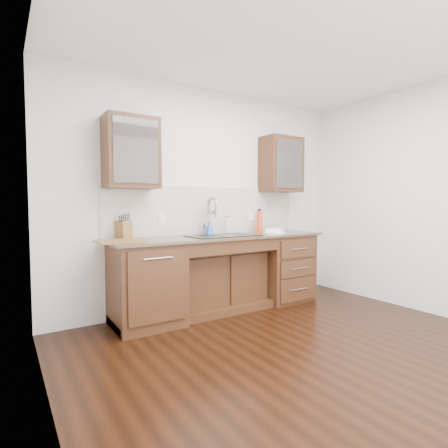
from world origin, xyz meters
TOP-DOWN VIEW (x-y plane):
  - ground at (0.00, 0.00)m, footprint 4.00×3.50m
  - ceiling at (0.00, 0.00)m, footprint 4.00×3.50m
  - wall_back at (0.00, 1.80)m, footprint 4.00×0.10m
  - wall_left at (-2.05, 0.00)m, footprint 0.10×3.50m
  - wall_right at (2.05, 0.00)m, footprint 0.10×3.50m
  - base_cabinet_left at (-0.95, 1.44)m, footprint 0.70×0.62m
  - base_cabinet_center at (0.00, 1.53)m, footprint 1.20×0.44m
  - base_cabinet_right at (0.95, 1.44)m, footprint 0.70×0.62m
  - countertop at (0.00, 1.43)m, footprint 2.70×0.65m
  - backsplash at (0.00, 1.74)m, footprint 2.70×0.02m
  - sink at (0.00, 1.41)m, footprint 0.84×0.46m
  - faucet at (-0.07, 1.64)m, footprint 0.04×0.04m
  - filter_tap at (0.18, 1.65)m, footprint 0.02×0.02m
  - upper_cabinet_left at (-1.05, 1.58)m, footprint 0.55×0.34m
  - upper_cabinet_right at (1.05, 1.58)m, footprint 0.55×0.34m
  - outlet_left at (-0.65, 1.73)m, footprint 0.08×0.01m
  - outlet_right at (0.65, 1.73)m, footprint 0.08×0.01m
  - soap_bottle at (-0.10, 1.58)m, footprint 0.08×0.08m
  - water_bottle at (0.68, 1.58)m, footprint 0.08×0.08m
  - plate at (0.74, 1.35)m, footprint 0.32×0.32m
  - dish_towel at (0.79, 1.40)m, footprint 0.31×0.29m
  - knife_block at (-1.12, 1.65)m, footprint 0.15×0.20m
  - cutting_board at (-1.24, 1.38)m, footprint 0.46×0.33m
  - cup_left_a at (-1.21, 1.58)m, footprint 0.13×0.13m
  - cup_left_b at (-0.99, 1.58)m, footprint 0.13×0.13m
  - cup_right_a at (0.95, 1.58)m, footprint 0.16×0.16m
  - cup_right_b at (1.15, 1.58)m, footprint 0.11×0.11m

SIDE VIEW (x-z plane):
  - ground at x=0.00m, z-range -0.10..0.00m
  - base_cabinet_center at x=0.00m, z-range 0.00..0.70m
  - base_cabinet_left at x=-0.95m, z-range 0.00..0.88m
  - base_cabinet_right at x=0.95m, z-range 0.00..0.88m
  - sink at x=0.00m, z-range 0.73..0.92m
  - countertop at x=0.00m, z-range 0.88..0.91m
  - plate at x=0.74m, z-range 0.91..0.93m
  - cutting_board at x=-1.24m, z-range 0.91..0.93m
  - dish_towel at x=0.79m, z-range 0.93..0.96m
  - soap_bottle at x=-0.10m, z-range 0.91..1.07m
  - knife_block at x=-1.12m, z-range 0.91..1.11m
  - filter_tap at x=0.18m, z-range 0.91..1.15m
  - water_bottle at x=0.68m, z-range 0.91..1.19m
  - faucet at x=-0.07m, z-range 0.91..1.31m
  - outlet_left at x=-0.65m, z-range 1.06..1.18m
  - outlet_right at x=0.65m, z-range 1.06..1.18m
  - backsplash at x=0.00m, z-range 0.91..1.50m
  - wall_back at x=0.00m, z-range 0.00..2.70m
  - wall_left at x=-2.05m, z-range 0.00..2.70m
  - wall_right at x=2.05m, z-range 0.00..2.70m
  - cup_left_a at x=-1.21m, z-range 1.72..1.81m
  - cup_left_b at x=-0.99m, z-range 1.72..1.82m
  - cup_right_a at x=0.95m, z-range 1.72..1.82m
  - cup_right_b at x=1.15m, z-range 1.72..1.82m
  - upper_cabinet_left at x=-1.05m, z-range 1.45..2.20m
  - upper_cabinet_right at x=1.05m, z-range 1.45..2.20m
  - ceiling at x=0.00m, z-range 2.70..2.80m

